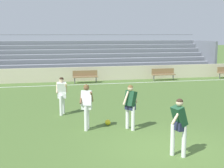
{
  "coord_description": "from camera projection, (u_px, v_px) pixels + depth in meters",
  "views": [
    {
      "loc": [
        -3.64,
        -8.48,
        3.54
      ],
      "look_at": [
        -0.65,
        5.1,
        1.26
      ],
      "focal_mm": 49.45,
      "sensor_mm": 36.0,
      "label": 1
    }
  ],
  "objects": [
    {
      "name": "player_dark_wide_right",
      "position": [
        130.0,
        103.0,
        11.36
      ],
      "size": [
        0.69,
        0.53,
        1.69
      ],
      "color": "white",
      "rests_on": "ground"
    },
    {
      "name": "player_white_pressing_high",
      "position": [
        87.0,
        103.0,
        11.32
      ],
      "size": [
        0.57,
        0.43,
        1.72
      ],
      "color": "white",
      "rests_on": "ground"
    },
    {
      "name": "bleacher_stand",
      "position": [
        97.0,
        58.0,
        26.24
      ],
      "size": [
        19.87,
        4.71,
        3.48
      ],
      "color": "#9EA3AD",
      "rests_on": "ground"
    },
    {
      "name": "player_white_on_ball",
      "position": [
        62.0,
        92.0,
        13.49
      ],
      "size": [
        0.5,
        0.53,
        1.67
      ],
      "color": "white",
      "rests_on": "ground"
    },
    {
      "name": "ground_plane",
      "position": [
        168.0,
        150.0,
        9.52
      ],
      "size": [
        160.0,
        160.0,
        0.0
      ],
      "primitive_type": "plane",
      "color": "#4C6B30"
    },
    {
      "name": "sideline_wall",
      "position": [
        94.0,
        74.0,
        23.4
      ],
      "size": [
        48.0,
        0.16,
        1.06
      ],
      "primitive_type": "cube",
      "color": "beige",
      "rests_on": "ground"
    },
    {
      "name": "bench_far_right",
      "position": [
        85.0,
        75.0,
        22.31
      ],
      "size": [
        1.8,
        0.4,
        0.9
      ],
      "color": "olive",
      "rests_on": "ground"
    },
    {
      "name": "bench_centre_sideline",
      "position": [
        163.0,
        73.0,
        23.58
      ],
      "size": [
        1.8,
        0.4,
        0.9
      ],
      "color": "olive",
      "rests_on": "ground"
    },
    {
      "name": "soccer_ball",
      "position": [
        108.0,
        122.0,
        12.06
      ],
      "size": [
        0.22,
        0.22,
        0.22
      ],
      "primitive_type": "sphere",
      "color": "yellow",
      "rests_on": "ground"
    },
    {
      "name": "field_line_sideline",
      "position": [
        98.0,
        84.0,
        21.9
      ],
      "size": [
        44.0,
        0.12,
        0.01
      ],
      "primitive_type": "cube",
      "color": "white",
      "rests_on": "ground"
    },
    {
      "name": "player_dark_challenging",
      "position": [
        179.0,
        122.0,
        8.84
      ],
      "size": [
        0.66,
        0.46,
        1.72
      ],
      "color": "white",
      "rests_on": "ground"
    }
  ]
}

